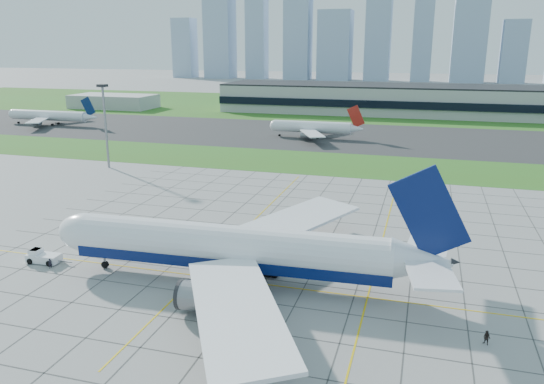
% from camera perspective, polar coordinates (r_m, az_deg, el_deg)
% --- Properties ---
extents(ground, '(1400.00, 1400.00, 0.00)m').
position_cam_1_polar(ground, '(88.05, -1.47, -9.23)').
color(ground, gray).
rests_on(ground, ground).
extents(grass_median, '(700.00, 35.00, 0.04)m').
position_cam_1_polar(grass_median, '(171.91, 7.73, 2.97)').
color(grass_median, '#35631C').
rests_on(grass_median, ground).
extents(asphalt_taxiway, '(700.00, 75.00, 0.04)m').
position_cam_1_polar(asphalt_taxiway, '(225.50, 9.89, 5.85)').
color(asphalt_taxiway, '#383838').
rests_on(asphalt_taxiway, ground).
extents(grass_far, '(700.00, 145.00, 0.04)m').
position_cam_1_polar(grass_far, '(334.06, 12.15, 8.80)').
color(grass_far, '#35631C').
rests_on(grass_far, ground).
extents(apron_markings, '(120.00, 130.00, 0.03)m').
position_cam_1_polar(apron_markings, '(97.68, 0.77, -6.64)').
color(apron_markings, '#474744').
rests_on(apron_markings, ground).
extents(terminal, '(260.00, 43.00, 15.80)m').
position_cam_1_polar(terminal, '(307.73, 19.38, 9.22)').
color(terminal, '#B7B7B2').
rests_on(terminal, ground).
extents(service_block, '(50.00, 25.00, 8.00)m').
position_cam_1_polar(service_block, '(342.09, -16.65, 9.33)').
color(service_block, '#B7B7B2').
rests_on(service_block, ground).
extents(light_mast, '(2.50, 2.50, 25.60)m').
position_cam_1_polar(light_mast, '(171.15, -17.55, 7.84)').
color(light_mast, gray).
rests_on(light_mast, ground).
extents(city_skyline, '(523.00, 32.40, 160.00)m').
position_cam_1_polar(city_skyline, '(597.47, 13.75, 17.18)').
color(city_skyline, '#99AFC9').
rests_on(city_skyline, ground).
extents(airliner, '(66.64, 67.45, 20.97)m').
position_cam_1_polar(airliner, '(84.68, -4.23, -6.08)').
color(airliner, white).
rests_on(airliner, ground).
extents(pushback_tug, '(8.50, 3.18, 2.35)m').
position_cam_1_polar(pushback_tug, '(101.93, -23.47, -6.40)').
color(pushback_tug, white).
rests_on(pushback_tug, ground).
extents(crew_near, '(0.72, 0.78, 1.79)m').
position_cam_1_polar(crew_near, '(98.83, -22.74, -7.09)').
color(crew_near, black).
rests_on(crew_near, ground).
extents(crew_far, '(1.18, 1.11, 1.92)m').
position_cam_1_polar(crew_far, '(74.93, 22.10, -14.33)').
color(crew_far, black).
rests_on(crew_far, ground).
extents(distant_jet_0, '(46.45, 42.66, 14.08)m').
position_cam_1_polar(distant_jet_0, '(277.73, -22.81, 7.59)').
color(distant_jet_0, white).
rests_on(distant_jet_0, ground).
extents(distant_jet_1, '(37.17, 42.66, 14.08)m').
position_cam_1_polar(distant_jet_1, '(220.02, 4.52, 6.97)').
color(distant_jet_1, white).
rests_on(distant_jet_1, ground).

